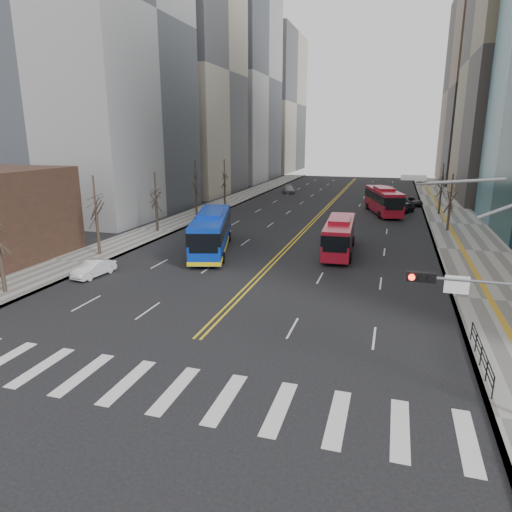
{
  "coord_description": "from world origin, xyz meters",
  "views": [
    {
      "loc": [
        9.74,
        -16.01,
        10.82
      ],
      "look_at": [
        2.16,
        9.09,
        3.85
      ],
      "focal_mm": 32.0,
      "sensor_mm": 36.0,
      "label": 1
    }
  ],
  "objects": [
    {
      "name": "ground",
      "position": [
        0.0,
        0.0,
        0.0
      ],
      "size": [
        220.0,
        220.0,
        0.0
      ],
      "primitive_type": "plane",
      "color": "black"
    },
    {
      "name": "sidewalk_right",
      "position": [
        17.5,
        45.0,
        0.07
      ],
      "size": [
        7.0,
        130.0,
        0.15
      ],
      "primitive_type": "cube",
      "color": "slate",
      "rests_on": "ground"
    },
    {
      "name": "sidewalk_left",
      "position": [
        -16.5,
        45.0,
        0.07
      ],
      "size": [
        5.0,
        130.0,
        0.15
      ],
      "primitive_type": "cube",
      "color": "slate",
      "rests_on": "ground"
    },
    {
      "name": "crosswalk",
      "position": [
        0.0,
        0.0,
        0.01
      ],
      "size": [
        26.7,
        4.0,
        0.01
      ],
      "color": "silver",
      "rests_on": "ground"
    },
    {
      "name": "centerline",
      "position": [
        0.0,
        55.0,
        0.01
      ],
      "size": [
        0.55,
        100.0,
        0.01
      ],
      "color": "gold",
      "rests_on": "ground"
    },
    {
      "name": "office_towers",
      "position": [
        0.12,
        68.51,
        23.92
      ],
      "size": [
        83.0,
        134.0,
        58.0
      ],
      "color": "#9C9C9F",
      "rests_on": "ground"
    },
    {
      "name": "signal_mast",
      "position": [
        13.77,
        2.0,
        4.86
      ],
      "size": [
        5.37,
        0.37,
        9.39
      ],
      "color": "gray",
      "rests_on": "ground"
    },
    {
      "name": "pedestrian_railing",
      "position": [
        14.3,
        6.0,
        0.82
      ],
      "size": [
        0.06,
        6.06,
        1.02
      ],
      "color": "black",
      "rests_on": "sidewalk_right"
    },
    {
      "name": "street_trees",
      "position": [
        -7.18,
        34.55,
        4.87
      ],
      "size": [
        35.2,
        47.2,
        7.6
      ],
      "color": "black",
      "rests_on": "ground"
    },
    {
      "name": "blue_bus",
      "position": [
        -6.64,
        23.58,
        2.02
      ],
      "size": [
        6.48,
        13.56,
        3.84
      ],
      "color": "#0C35B9",
      "rests_on": "ground"
    },
    {
      "name": "red_bus_near",
      "position": [
        5.13,
        26.39,
        1.86
      ],
      "size": [
        3.04,
        10.55,
        3.33
      ],
      "color": "#A71122",
      "rests_on": "ground"
    },
    {
      "name": "red_bus_far",
      "position": [
        8.41,
        50.62,
        2.08
      ],
      "size": [
        5.8,
        12.2,
        3.75
      ],
      "color": "#A71122",
      "rests_on": "ground"
    },
    {
      "name": "car_white",
      "position": [
        -12.5,
        13.3,
        0.63
      ],
      "size": [
        1.83,
        3.96,
        1.26
      ],
      "primitive_type": "imported",
      "rotation": [
        0.0,
        0.0,
        -0.14
      ],
      "color": "silver",
      "rests_on": "ground"
    },
    {
      "name": "car_dark_mid",
      "position": [
        11.41,
        52.58,
        0.73
      ],
      "size": [
        3.29,
        4.64,
        1.47
      ],
      "primitive_type": "imported",
      "rotation": [
        0.0,
        0.0,
        -0.41
      ],
      "color": "black",
      "rests_on": "ground"
    },
    {
      "name": "car_silver",
      "position": [
        -9.76,
        70.4,
        0.71
      ],
      "size": [
        3.43,
        5.27,
        1.42
      ],
      "primitive_type": "imported",
      "rotation": [
        0.0,
        0.0,
        0.32
      ],
      "color": "gray",
      "rests_on": "ground"
    },
    {
      "name": "car_dark_far",
      "position": [
        12.5,
        60.19,
        0.67
      ],
      "size": [
        3.93,
        5.3,
        1.34
      ],
      "primitive_type": "imported",
      "rotation": [
        0.0,
        0.0,
        0.4
      ],
      "color": "black",
      "rests_on": "ground"
    }
  ]
}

